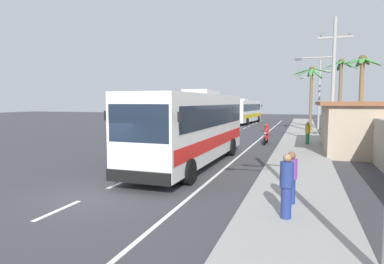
{
  "coord_description": "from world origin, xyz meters",
  "views": [
    {
      "loc": [
        6.95,
        -9.62,
        3.26
      ],
      "look_at": [
        1.46,
        6.61,
        1.7
      ],
      "focal_mm": 31.06,
      "sensor_mm": 36.0,
      "label": 1
    }
  ],
  "objects_px": {
    "coach_bus_far_lane": "(244,111)",
    "pedestrian_midwalk": "(308,132)",
    "coach_bus_foreground": "(193,125)",
    "utility_pole_far": "(318,92)",
    "utility_pole_mid": "(332,80)",
    "pedestrian_near_kerb": "(287,185)",
    "pedestrian_far_walk": "(291,176)",
    "palm_second": "(341,81)",
    "palm_nearest": "(361,81)",
    "motorcycle_beside_bus": "(266,136)",
    "palm_third": "(311,85)"
  },
  "relations": [
    {
      "from": "motorcycle_beside_bus",
      "to": "utility_pole_mid",
      "type": "distance_m",
      "value": 6.28
    },
    {
      "from": "coach_bus_foreground",
      "to": "coach_bus_far_lane",
      "type": "distance_m",
      "value": 33.56
    },
    {
      "from": "motorcycle_beside_bus",
      "to": "utility_pole_mid",
      "type": "height_order",
      "value": "utility_pole_mid"
    },
    {
      "from": "coach_bus_far_lane",
      "to": "pedestrian_midwalk",
      "type": "distance_m",
      "value": 25.44
    },
    {
      "from": "palm_nearest",
      "to": "palm_third",
      "type": "height_order",
      "value": "palm_third"
    },
    {
      "from": "pedestrian_midwalk",
      "to": "utility_pole_mid",
      "type": "distance_m",
      "value": 4.28
    },
    {
      "from": "coach_bus_far_lane",
      "to": "pedestrian_far_walk",
      "type": "relative_size",
      "value": 7.49
    },
    {
      "from": "palm_nearest",
      "to": "pedestrian_far_walk",
      "type": "bearing_deg",
      "value": -104.28
    },
    {
      "from": "pedestrian_near_kerb",
      "to": "pedestrian_far_walk",
      "type": "bearing_deg",
      "value": -79.42
    },
    {
      "from": "coach_bus_far_lane",
      "to": "palm_third",
      "type": "relative_size",
      "value": 1.71
    },
    {
      "from": "coach_bus_far_lane",
      "to": "palm_second",
      "type": "distance_m",
      "value": 16.98
    },
    {
      "from": "pedestrian_near_kerb",
      "to": "pedestrian_midwalk",
      "type": "bearing_deg",
      "value": -79.12
    },
    {
      "from": "palm_second",
      "to": "coach_bus_foreground",
      "type": "bearing_deg",
      "value": -112.24
    },
    {
      "from": "coach_bus_far_lane",
      "to": "pedestrian_near_kerb",
      "type": "height_order",
      "value": "coach_bus_far_lane"
    },
    {
      "from": "coach_bus_foreground",
      "to": "palm_second",
      "type": "xyz_separation_m",
      "value": [
        8.97,
        21.95,
        3.35
      ]
    },
    {
      "from": "palm_second",
      "to": "utility_pole_far",
      "type": "bearing_deg",
      "value": 117.93
    },
    {
      "from": "utility_pole_mid",
      "to": "palm_nearest",
      "type": "distance_m",
      "value": 3.64
    },
    {
      "from": "utility_pole_mid",
      "to": "coach_bus_foreground",
      "type": "bearing_deg",
      "value": -132.14
    },
    {
      "from": "coach_bus_foreground",
      "to": "utility_pole_far",
      "type": "distance_m",
      "value": 26.73
    },
    {
      "from": "utility_pole_far",
      "to": "palm_second",
      "type": "distance_m",
      "value": 4.37
    },
    {
      "from": "pedestrian_far_walk",
      "to": "palm_second",
      "type": "relative_size",
      "value": 0.21
    },
    {
      "from": "pedestrian_midwalk",
      "to": "palm_second",
      "type": "distance_m",
      "value": 13.53
    },
    {
      "from": "pedestrian_near_kerb",
      "to": "palm_nearest",
      "type": "xyz_separation_m",
      "value": [
        4.28,
        17.98,
        3.7
      ]
    },
    {
      "from": "motorcycle_beside_bus",
      "to": "pedestrian_midwalk",
      "type": "distance_m",
      "value": 3.06
    },
    {
      "from": "coach_bus_far_lane",
      "to": "palm_third",
      "type": "bearing_deg",
      "value": -51.72
    },
    {
      "from": "coach_bus_far_lane",
      "to": "pedestrian_midwalk",
      "type": "height_order",
      "value": "coach_bus_far_lane"
    },
    {
      "from": "palm_nearest",
      "to": "palm_second",
      "type": "relative_size",
      "value": 0.86
    },
    {
      "from": "motorcycle_beside_bus",
      "to": "utility_pole_far",
      "type": "relative_size",
      "value": 0.24
    },
    {
      "from": "coach_bus_far_lane",
      "to": "utility_pole_mid",
      "type": "distance_m",
      "value": 27.64
    },
    {
      "from": "coach_bus_foreground",
      "to": "utility_pole_far",
      "type": "bearing_deg",
      "value": 74.81
    },
    {
      "from": "pedestrian_midwalk",
      "to": "utility_pole_far",
      "type": "height_order",
      "value": "utility_pole_far"
    },
    {
      "from": "pedestrian_near_kerb",
      "to": "utility_pole_mid",
      "type": "xyz_separation_m",
      "value": [
        2.07,
        15.08,
        3.62
      ]
    },
    {
      "from": "palm_nearest",
      "to": "palm_second",
      "type": "distance_m",
      "value": 11.21
    },
    {
      "from": "motorcycle_beside_bus",
      "to": "utility_pole_far",
      "type": "height_order",
      "value": "utility_pole_far"
    },
    {
      "from": "motorcycle_beside_bus",
      "to": "coach_bus_foreground",
      "type": "bearing_deg",
      "value": -105.48
    },
    {
      "from": "utility_pole_mid",
      "to": "pedestrian_near_kerb",
      "type": "bearing_deg",
      "value": -97.81
    },
    {
      "from": "pedestrian_far_walk",
      "to": "palm_third",
      "type": "xyz_separation_m",
      "value": [
        0.98,
        27.63,
        4.11
      ]
    },
    {
      "from": "utility_pole_far",
      "to": "coach_bus_far_lane",
      "type": "bearing_deg",
      "value": 142.47
    },
    {
      "from": "utility_pole_far",
      "to": "palm_third",
      "type": "xyz_separation_m",
      "value": [
        -0.89,
        -3.89,
        0.73
      ]
    },
    {
      "from": "palm_second",
      "to": "palm_third",
      "type": "relative_size",
      "value": 1.1
    },
    {
      "from": "pedestrian_midwalk",
      "to": "pedestrian_far_walk",
      "type": "relative_size",
      "value": 1.03
    },
    {
      "from": "palm_second",
      "to": "pedestrian_far_walk",
      "type": "bearing_deg",
      "value": -97.91
    },
    {
      "from": "palm_nearest",
      "to": "utility_pole_far",
      "type": "bearing_deg",
      "value": 98.95
    },
    {
      "from": "motorcycle_beside_bus",
      "to": "pedestrian_far_walk",
      "type": "bearing_deg",
      "value": -81.2
    },
    {
      "from": "utility_pole_far",
      "to": "palm_nearest",
      "type": "relative_size",
      "value": 1.22
    },
    {
      "from": "motorcycle_beside_bus",
      "to": "palm_nearest",
      "type": "relative_size",
      "value": 0.3
    },
    {
      "from": "utility_pole_far",
      "to": "pedestrian_near_kerb",
      "type": "bearing_deg",
      "value": -93.35
    },
    {
      "from": "utility_pole_far",
      "to": "palm_second",
      "type": "height_order",
      "value": "utility_pole_far"
    },
    {
      "from": "pedestrian_midwalk",
      "to": "utility_pole_mid",
      "type": "xyz_separation_m",
      "value": [
        1.39,
        -1.69,
        3.67
      ]
    },
    {
      "from": "coach_bus_foreground",
      "to": "pedestrian_near_kerb",
      "type": "height_order",
      "value": "coach_bus_foreground"
    }
  ]
}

